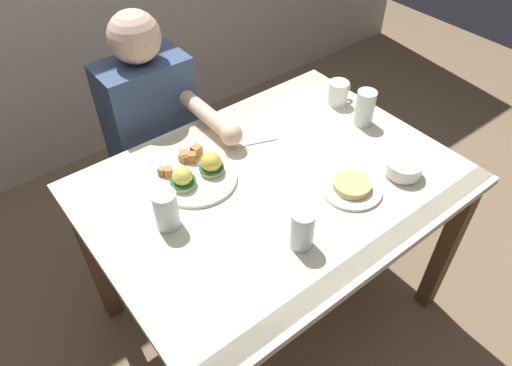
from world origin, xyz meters
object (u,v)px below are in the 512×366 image
(water_glass_near, at_px, (166,212))
(water_glass_far, at_px, (302,231))
(coffee_mug, at_px, (338,92))
(fruit_bowl, at_px, (404,168))
(water_glass_extra, at_px, (364,110))
(dining_table, at_px, (274,204))
(side_plate, at_px, (352,187))
(fork, at_px, (253,143))
(eggs_benedict_plate, at_px, (196,173))
(diner_person, at_px, (156,131))

(water_glass_near, height_order, water_glass_far, same)
(coffee_mug, relative_size, water_glass_far, 0.87)
(fruit_bowl, xyz_separation_m, water_glass_extra, (0.11, 0.29, 0.03))
(dining_table, relative_size, side_plate, 6.00)
(water_glass_near, bearing_deg, fork, 18.85)
(eggs_benedict_plate, xyz_separation_m, water_glass_extra, (0.67, -0.12, 0.03))
(dining_table, bearing_deg, diner_person, 101.68)
(diner_person, bearing_deg, water_glass_extra, -42.84)
(fruit_bowl, bearing_deg, dining_table, 146.31)
(dining_table, xyz_separation_m, side_plate, (0.17, -0.18, 0.12))
(water_glass_near, height_order, water_glass_extra, water_glass_extra)
(water_glass_far, bearing_deg, diner_person, 90.88)
(water_glass_extra, xyz_separation_m, side_plate, (-0.30, -0.23, -0.04))
(fork, distance_m, water_glass_extra, 0.44)
(eggs_benedict_plate, height_order, fork, eggs_benedict_plate)
(water_glass_near, bearing_deg, dining_table, -7.99)
(water_glass_extra, bearing_deg, side_plate, -142.77)
(dining_table, bearing_deg, eggs_benedict_plate, 139.17)
(fork, relative_size, diner_person, 0.13)
(diner_person, bearing_deg, fruit_bowl, -60.11)
(dining_table, relative_size, fruit_bowl, 10.00)
(dining_table, distance_m, fruit_bowl, 0.45)
(side_plate, bearing_deg, water_glass_near, 156.51)
(eggs_benedict_plate, relative_size, fork, 1.78)
(water_glass_extra, bearing_deg, water_glass_near, 179.69)
(water_glass_far, xyz_separation_m, side_plate, (0.28, 0.07, -0.04))
(coffee_mug, height_order, diner_person, diner_person)
(eggs_benedict_plate, xyz_separation_m, fruit_bowl, (0.56, -0.41, 0.00))
(water_glass_far, bearing_deg, dining_table, 65.98)
(coffee_mug, bearing_deg, dining_table, -157.71)
(diner_person, bearing_deg, coffee_mug, -32.87)
(coffee_mug, bearing_deg, diner_person, 147.13)
(dining_table, relative_size, coffee_mug, 10.76)
(eggs_benedict_plate, bearing_deg, water_glass_far, -78.47)
(water_glass_far, bearing_deg, side_plate, 13.34)
(eggs_benedict_plate, height_order, water_glass_far, water_glass_far)
(water_glass_near, bearing_deg, coffee_mug, 9.82)
(dining_table, height_order, water_glass_near, water_glass_near)
(eggs_benedict_plate, bearing_deg, diner_person, 80.45)
(water_glass_near, xyz_separation_m, side_plate, (0.54, -0.24, -0.04))
(dining_table, relative_size, water_glass_extra, 8.83)
(eggs_benedict_plate, bearing_deg, dining_table, -40.83)
(diner_person, bearing_deg, side_plate, -69.51)
(side_plate, bearing_deg, dining_table, 132.66)
(side_plate, bearing_deg, water_glass_far, -166.66)
(fork, bearing_deg, dining_table, -108.43)
(side_plate, bearing_deg, eggs_benedict_plate, 135.99)
(coffee_mug, height_order, fork, coffee_mug)
(eggs_benedict_plate, distance_m, diner_person, 0.45)
(eggs_benedict_plate, xyz_separation_m, side_plate, (0.37, -0.35, -0.01))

